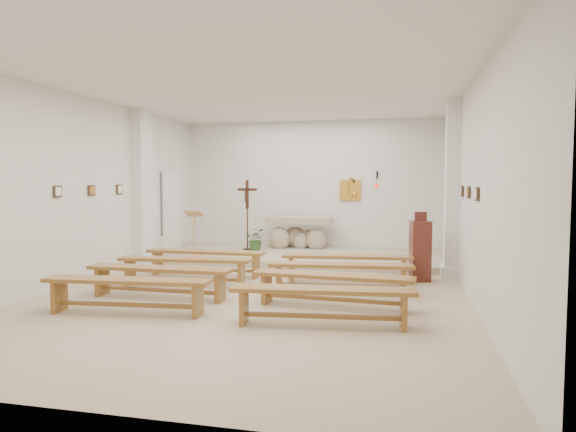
% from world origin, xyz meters
% --- Properties ---
extents(ground, '(7.00, 10.00, 0.00)m').
position_xyz_m(ground, '(0.00, 0.00, 0.00)').
color(ground, '#C9B291').
rests_on(ground, ground).
extents(wall_left, '(0.02, 10.00, 3.50)m').
position_xyz_m(wall_left, '(-3.49, 0.00, 1.75)').
color(wall_left, silver).
rests_on(wall_left, ground).
extents(wall_right, '(0.02, 10.00, 3.50)m').
position_xyz_m(wall_right, '(3.49, 0.00, 1.75)').
color(wall_right, silver).
rests_on(wall_right, ground).
extents(wall_back, '(7.00, 0.02, 3.50)m').
position_xyz_m(wall_back, '(0.00, 4.99, 1.75)').
color(wall_back, silver).
rests_on(wall_back, ground).
extents(ceiling, '(7.00, 10.00, 0.02)m').
position_xyz_m(ceiling, '(0.00, 0.00, 3.49)').
color(ceiling, silver).
rests_on(ceiling, wall_back).
extents(sanctuary_platform, '(6.98, 3.00, 0.15)m').
position_xyz_m(sanctuary_platform, '(0.00, 3.50, 0.07)').
color(sanctuary_platform, tan).
rests_on(sanctuary_platform, ground).
extents(pilaster_left, '(0.26, 0.55, 3.50)m').
position_xyz_m(pilaster_left, '(-3.37, 2.00, 1.75)').
color(pilaster_left, white).
rests_on(pilaster_left, ground).
extents(pilaster_right, '(0.26, 0.55, 3.50)m').
position_xyz_m(pilaster_right, '(3.37, 2.00, 1.75)').
color(pilaster_right, white).
rests_on(pilaster_right, ground).
extents(gold_wall_relief, '(0.55, 0.04, 0.55)m').
position_xyz_m(gold_wall_relief, '(1.05, 4.96, 1.65)').
color(gold_wall_relief, gold).
rests_on(gold_wall_relief, wall_back).
extents(sanctuary_lamp, '(0.11, 0.36, 0.44)m').
position_xyz_m(sanctuary_lamp, '(1.75, 4.71, 1.81)').
color(sanctuary_lamp, black).
rests_on(sanctuary_lamp, wall_back).
extents(station_frame_left_front, '(0.03, 0.20, 0.20)m').
position_xyz_m(station_frame_left_front, '(-3.47, -0.80, 1.72)').
color(station_frame_left_front, '#3D2B1B').
rests_on(station_frame_left_front, wall_left).
extents(station_frame_left_mid, '(0.03, 0.20, 0.20)m').
position_xyz_m(station_frame_left_mid, '(-3.47, 0.20, 1.72)').
color(station_frame_left_mid, '#3D2B1B').
rests_on(station_frame_left_mid, wall_left).
extents(station_frame_left_rear, '(0.03, 0.20, 0.20)m').
position_xyz_m(station_frame_left_rear, '(-3.47, 1.20, 1.72)').
color(station_frame_left_rear, '#3D2B1B').
rests_on(station_frame_left_rear, wall_left).
extents(station_frame_right_front, '(0.03, 0.20, 0.20)m').
position_xyz_m(station_frame_right_front, '(3.47, -0.80, 1.72)').
color(station_frame_right_front, '#3D2B1B').
rests_on(station_frame_right_front, wall_right).
extents(station_frame_right_mid, '(0.03, 0.20, 0.20)m').
position_xyz_m(station_frame_right_mid, '(3.47, 0.20, 1.72)').
color(station_frame_right_mid, '#3D2B1B').
rests_on(station_frame_right_mid, wall_right).
extents(station_frame_right_rear, '(0.03, 0.20, 0.20)m').
position_xyz_m(station_frame_right_rear, '(3.47, 1.20, 1.72)').
color(station_frame_right_rear, '#3D2B1B').
rests_on(station_frame_right_rear, wall_right).
extents(radiator_left, '(0.10, 0.85, 0.52)m').
position_xyz_m(radiator_left, '(-3.43, 2.70, 0.27)').
color(radiator_left, silver).
rests_on(radiator_left, ground).
extents(radiator_right, '(0.10, 0.85, 0.52)m').
position_xyz_m(radiator_right, '(3.43, 2.70, 0.27)').
color(radiator_right, silver).
rests_on(radiator_right, ground).
extents(altar, '(1.75, 0.82, 0.88)m').
position_xyz_m(altar, '(-0.23, 4.40, 0.49)').
color(altar, '#C7B498').
rests_on(altar, sanctuary_platform).
extents(lectern, '(0.42, 0.37, 1.10)m').
position_xyz_m(lectern, '(-2.25, 2.31, 0.70)').
color(lectern, tan).
rests_on(lectern, sanctuary_platform).
extents(crucifix_stand, '(0.53, 0.23, 1.76)m').
position_xyz_m(crucifix_stand, '(-1.43, 3.75, 1.17)').
color(crucifix_stand, '#361E11').
rests_on(crucifix_stand, sanctuary_platform).
extents(potted_plant, '(0.56, 0.50, 0.57)m').
position_xyz_m(potted_plant, '(-1.17, 3.67, 0.43)').
color(potted_plant, '#2E5522').
rests_on(potted_plant, sanctuary_platform).
extents(donation_pedestal, '(0.42, 0.42, 1.32)m').
position_xyz_m(donation_pedestal, '(2.76, 1.33, 0.58)').
color(donation_pedestal, '#522017').
rests_on(donation_pedestal, ground).
extents(bench_left_front, '(2.43, 0.39, 0.51)m').
position_xyz_m(bench_left_front, '(-1.41, 0.90, 0.38)').
color(bench_left_front, olive).
rests_on(bench_left_front, ground).
extents(bench_right_front, '(2.45, 0.64, 0.51)m').
position_xyz_m(bench_right_front, '(1.41, 0.90, 0.38)').
color(bench_right_front, olive).
rests_on(bench_right_front, ground).
extents(bench_left_second, '(2.45, 0.58, 0.51)m').
position_xyz_m(bench_left_second, '(-1.41, -0.10, 0.38)').
color(bench_left_second, olive).
rests_on(bench_left_second, ground).
extents(bench_right_second, '(2.45, 0.64, 0.51)m').
position_xyz_m(bench_right_second, '(1.41, -0.10, 0.38)').
color(bench_right_second, olive).
rests_on(bench_right_second, ground).
extents(bench_left_third, '(2.43, 0.41, 0.51)m').
position_xyz_m(bench_left_third, '(-1.41, -1.10, 0.38)').
color(bench_left_third, olive).
rests_on(bench_left_third, ground).
extents(bench_right_third, '(2.45, 0.56, 0.51)m').
position_xyz_m(bench_right_third, '(1.41, -1.10, 0.38)').
color(bench_right_third, olive).
rests_on(bench_right_third, ground).
extents(bench_left_fourth, '(2.45, 0.60, 0.51)m').
position_xyz_m(bench_left_fourth, '(-1.41, -2.09, 0.38)').
color(bench_left_fourth, olive).
rests_on(bench_left_fourth, ground).
extents(bench_right_fourth, '(2.45, 0.64, 0.51)m').
position_xyz_m(bench_right_fourth, '(1.41, -2.09, 0.38)').
color(bench_right_fourth, olive).
rests_on(bench_right_fourth, ground).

